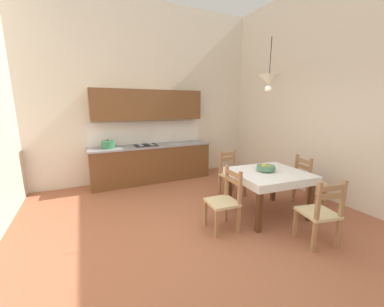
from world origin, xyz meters
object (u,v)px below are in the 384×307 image
object	(u,v)px
dining_chair_kitchen_side	(231,174)
dining_chair_window_side	(308,182)
fruit_bowl	(266,168)
dining_table	(269,179)
pendant_lamp	(269,80)
kitchen_cabinetry	(151,146)
dining_chair_tv_side	(224,201)
dining_chair_camera_side	(320,213)

from	to	relation	value
dining_chair_kitchen_side	dining_chair_window_side	size ratio (longest dim) A/B	1.00
fruit_bowl	dining_chair_window_side	bearing A→B (deg)	-4.26
dining_table	pendant_lamp	world-z (taller)	pendant_lamp
kitchen_cabinetry	dining_chair_kitchen_side	world-z (taller)	kitchen_cabinetry
dining_chair_tv_side	fruit_bowl	bearing A→B (deg)	8.44
fruit_bowl	dining_chair_tv_side	bearing A→B (deg)	-171.56
dining_chair_kitchen_side	dining_chair_tv_side	distance (m)	1.39
dining_chair_kitchen_side	dining_chair_tv_side	bearing A→B (deg)	-129.47
kitchen_cabinetry	dining_table	world-z (taller)	kitchen_cabinetry
pendant_lamp	dining_chair_tv_side	bearing A→B (deg)	-171.42
dining_chair_tv_side	kitchen_cabinetry	bearing A→B (deg)	96.86
dining_chair_camera_side	pendant_lamp	size ratio (longest dim) A/B	1.16
dining_table	dining_chair_kitchen_side	xyz separation A→B (m)	(-0.04, 0.99, -0.18)
dining_chair_kitchen_side	dining_chair_camera_side	distance (m)	1.95
dining_chair_window_side	dining_chair_camera_side	xyz separation A→B (m)	(-0.99, -0.94, 0.00)
dining_chair_tv_side	dining_chair_window_side	bearing A→B (deg)	1.78
dining_table	pendant_lamp	xyz separation A→B (m)	(-0.09, 0.04, 1.59)
dining_chair_kitchen_side	pendant_lamp	xyz separation A→B (m)	(-0.05, -0.95, 1.77)
kitchen_cabinetry	dining_chair_tv_side	bearing A→B (deg)	-83.14
kitchen_cabinetry	dining_table	size ratio (longest dim) A/B	2.28
dining_table	dining_chair_kitchen_side	distance (m)	1.01
kitchen_cabinetry	dining_chair_tv_side	distance (m)	2.77
kitchen_cabinetry	dining_table	distance (m)	2.93
kitchen_cabinetry	dining_chair_window_side	size ratio (longest dim) A/B	3.09
dining_chair_kitchen_side	dining_chair_camera_side	world-z (taller)	same
dining_chair_tv_side	pendant_lamp	bearing A→B (deg)	8.58
dining_chair_tv_side	dining_chair_camera_side	xyz separation A→B (m)	(0.91, -0.88, 0.00)
kitchen_cabinetry	dining_chair_tv_side	size ratio (longest dim) A/B	3.09
dining_table	pendant_lamp	distance (m)	1.59
dining_chair_window_side	fruit_bowl	size ratio (longest dim) A/B	3.10
kitchen_cabinetry	dining_chair_window_side	world-z (taller)	kitchen_cabinetry
dining_chair_window_side	dining_table	bearing A→B (deg)	178.66
fruit_bowl	pendant_lamp	size ratio (longest dim) A/B	0.37
pendant_lamp	kitchen_cabinetry	bearing A→B (deg)	114.16
kitchen_cabinetry	dining_chair_camera_side	distance (m)	3.83
dining_chair_kitchen_side	dining_chair_camera_side	bearing A→B (deg)	-89.34
dining_chair_kitchen_side	pendant_lamp	world-z (taller)	pendant_lamp
dining_chair_tv_side	dining_chair_window_side	world-z (taller)	same
kitchen_cabinetry	dining_chair_kitchen_side	xyz separation A→B (m)	(1.21, -1.65, -0.41)
pendant_lamp	dining_chair_window_side	bearing A→B (deg)	-3.62
kitchen_cabinetry	dining_chair_camera_side	bearing A→B (deg)	-71.04
dining_chair_camera_side	fruit_bowl	distance (m)	1.08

